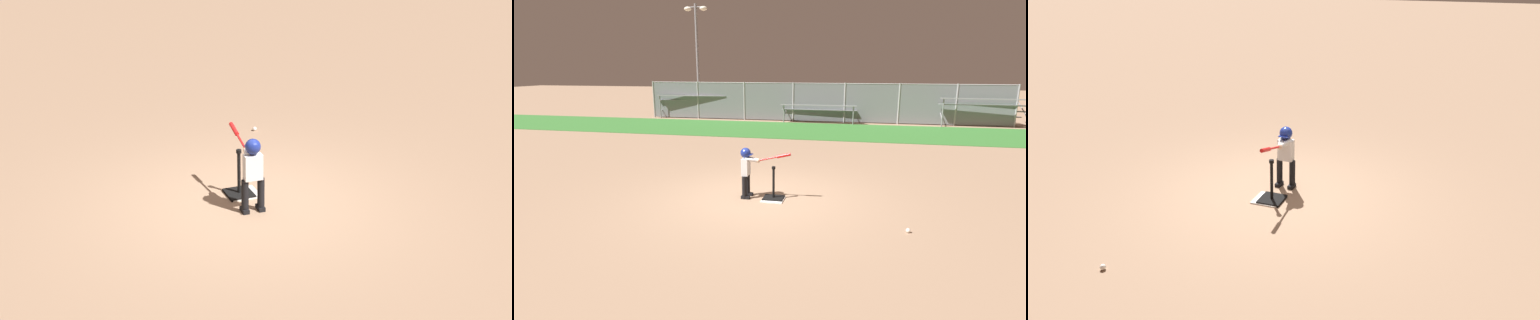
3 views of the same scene
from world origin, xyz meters
The scene contains 11 objects.
ground_plane centered at (0.00, 0.00, 0.00)m, with size 90.00×90.00×0.00m, color #93755B.
grass_outfield_strip centered at (0.00, 9.33, 0.01)m, with size 56.00×4.62×0.02m, color #33702D.
backstop_fence centered at (0.00, 12.28, 1.02)m, with size 17.88×0.08×1.93m.
home_plate centered at (0.26, -0.02, 0.01)m, with size 0.44×0.44×0.02m, color white.
batting_tee centered at (0.26, 0.04, 0.10)m, with size 0.42×0.38×0.70m.
batter_child centered at (-0.29, 0.05, 0.67)m, with size 1.05×0.33×1.06m.
baseball centered at (2.78, -1.18, 0.04)m, with size 0.07×0.07×0.07m, color white.
bleachers_right_center centered at (-6.79, 13.25, 0.61)m, with size 3.95×2.75×1.25m.
bleachers_far_left centered at (0.06, 12.39, 0.45)m, with size 3.68×1.97×0.93m.
bleachers_center centered at (7.52, 12.83, 0.65)m, with size 3.96×2.69×1.34m.
field_light_pole centered at (-9.93, 21.19, 4.80)m, with size 1.76×0.44×7.17m.
Camera 2 is at (1.85, -7.67, 2.66)m, focal length 28.00 mm.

